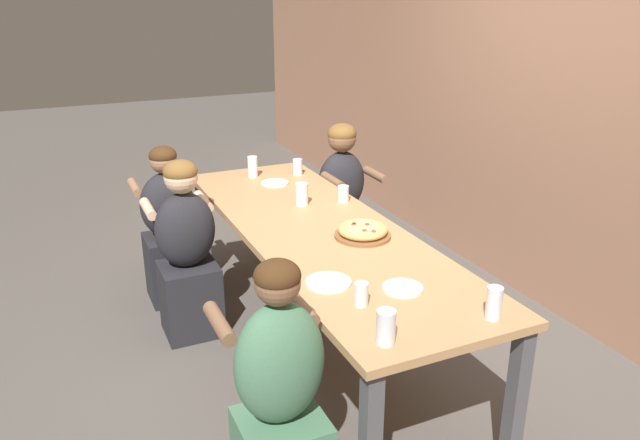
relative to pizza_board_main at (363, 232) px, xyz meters
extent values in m
plane|color=#514C47|center=(-0.21, -0.16, -0.82)|extent=(18.00, 18.00, 0.00)
cube|color=#9E7056|center=(-0.21, 1.49, 0.78)|extent=(10.00, 0.06, 3.20)
cube|color=tan|center=(-0.21, -0.16, -0.05)|extent=(2.62, 0.84, 0.04)
cube|color=#4C4C51|center=(-1.46, -0.51, -0.45)|extent=(0.07, 0.07, 0.75)
cube|color=#4C4C51|center=(-1.46, 0.20, -0.45)|extent=(0.07, 0.07, 0.75)
cube|color=#4C4C51|center=(1.04, 0.20, -0.45)|extent=(0.07, 0.07, 0.75)
cylinder|color=brown|center=(0.00, 0.00, -0.02)|extent=(0.30, 0.30, 0.02)
torus|color=tan|center=(0.00, 0.00, 0.01)|extent=(0.27, 0.27, 0.04)
cylinder|color=#E5C675|center=(0.00, 0.00, 0.00)|extent=(0.22, 0.22, 0.04)
cylinder|color=#C6422D|center=(0.04, -0.01, 0.02)|extent=(0.02, 0.02, 0.01)
cylinder|color=#C6422D|center=(-0.06, -0.02, 0.02)|extent=(0.02, 0.02, 0.01)
cylinder|color=#C6422D|center=(0.07, 0.03, 0.02)|extent=(0.02, 0.02, 0.01)
cylinder|color=#C6422D|center=(-0.03, 0.04, 0.02)|extent=(0.02, 0.02, 0.01)
cylinder|color=#C6422D|center=(-0.07, -0.02, 0.02)|extent=(0.02, 0.02, 0.01)
cylinder|color=white|center=(0.42, -0.40, -0.03)|extent=(0.21, 0.21, 0.01)
cube|color=#B7B7BC|center=(0.42, -0.40, -0.02)|extent=(0.11, 0.11, 0.01)
cylinder|color=white|center=(0.61, -0.13, -0.03)|extent=(0.18, 0.18, 0.01)
cube|color=#B7B7BC|center=(0.61, -0.13, -0.02)|extent=(0.08, 0.12, 0.01)
cylinder|color=white|center=(-1.08, -0.10, -0.03)|extent=(0.18, 0.18, 0.01)
cube|color=#B7B7BC|center=(-1.08, -0.10, -0.02)|extent=(0.03, 0.13, 0.01)
cylinder|color=silver|center=(-0.56, 0.16, 0.02)|extent=(0.07, 0.07, 0.10)
cylinder|color=black|center=(-0.56, 0.16, 0.00)|extent=(0.06, 0.06, 0.06)
cylinder|color=silver|center=(0.98, 0.07, 0.04)|extent=(0.07, 0.07, 0.14)
cylinder|color=black|center=(0.98, 0.07, 0.02)|extent=(0.06, 0.06, 0.11)
cylinder|color=silver|center=(0.66, -0.36, 0.02)|extent=(0.06, 0.06, 0.10)
cylinder|color=silver|center=(0.66, -0.36, 0.01)|extent=(0.05, 0.05, 0.08)
cylinder|color=silver|center=(-1.30, -0.18, 0.04)|extent=(0.07, 0.07, 0.15)
cylinder|color=silver|center=(-1.22, 0.13, 0.02)|extent=(0.07, 0.07, 0.11)
cylinder|color=silver|center=(-0.61, -0.09, 0.04)|extent=(0.08, 0.08, 0.14)
cylinder|color=black|center=(-0.61, -0.09, 0.00)|extent=(0.07, 0.07, 0.07)
cylinder|color=silver|center=(0.96, -0.42, 0.04)|extent=(0.07, 0.07, 0.14)
cylinder|color=black|center=(0.96, -0.42, 0.00)|extent=(0.07, 0.07, 0.07)
cube|color=#232328|center=(-1.22, 0.48, -0.59)|extent=(0.32, 0.34, 0.46)
ellipsoid|color=#232328|center=(-1.22, 0.48, -0.13)|extent=(0.24, 0.36, 0.46)
sphere|color=brown|center=(-1.22, 0.48, 0.20)|extent=(0.21, 0.21, 0.21)
ellipsoid|color=brown|center=(-1.22, 0.48, 0.23)|extent=(0.21, 0.21, 0.14)
cylinder|color=brown|center=(-1.02, 0.65, -0.04)|extent=(0.28, 0.06, 0.06)
cylinder|color=brown|center=(-1.02, 0.31, -0.04)|extent=(0.28, 0.06, 0.06)
cube|color=#232328|center=(-1.26, -0.79, -0.59)|extent=(0.32, 0.34, 0.46)
ellipsoid|color=#232328|center=(-1.26, -0.79, -0.14)|extent=(0.24, 0.36, 0.45)
sphere|color=#9E7051|center=(-1.26, -0.79, 0.17)|extent=(0.18, 0.18, 0.18)
ellipsoid|color=#422814|center=(-1.26, -0.79, 0.20)|extent=(0.18, 0.18, 0.12)
cylinder|color=#9E7051|center=(-1.47, -0.97, -0.05)|extent=(0.28, 0.06, 0.06)
cylinder|color=#9E7051|center=(-1.47, -0.62, -0.05)|extent=(0.28, 0.06, 0.06)
cube|color=#232328|center=(-0.75, -0.79, -0.59)|extent=(0.32, 0.34, 0.46)
ellipsoid|color=#232328|center=(-0.75, -0.79, -0.13)|extent=(0.24, 0.36, 0.47)
sphere|color=beige|center=(-0.75, -0.79, 0.20)|extent=(0.20, 0.20, 0.20)
ellipsoid|color=brown|center=(-0.75, -0.79, 0.23)|extent=(0.20, 0.20, 0.14)
cylinder|color=beige|center=(-0.95, -0.97, -0.04)|extent=(0.28, 0.06, 0.06)
cylinder|color=beige|center=(-0.95, -0.62, -0.04)|extent=(0.28, 0.06, 0.06)
ellipsoid|color=#477556|center=(0.82, -0.79, -0.11)|extent=(0.24, 0.36, 0.52)
sphere|color=brown|center=(0.82, -0.79, 0.23)|extent=(0.17, 0.17, 0.17)
ellipsoid|color=#422814|center=(0.82, -0.79, 0.26)|extent=(0.17, 0.17, 0.12)
cylinder|color=brown|center=(0.61, -0.97, 0.00)|extent=(0.28, 0.06, 0.06)
cylinder|color=brown|center=(0.61, -0.62, 0.00)|extent=(0.28, 0.06, 0.06)
camera|label=1|loc=(2.72, -1.49, 1.25)|focal=35.00mm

